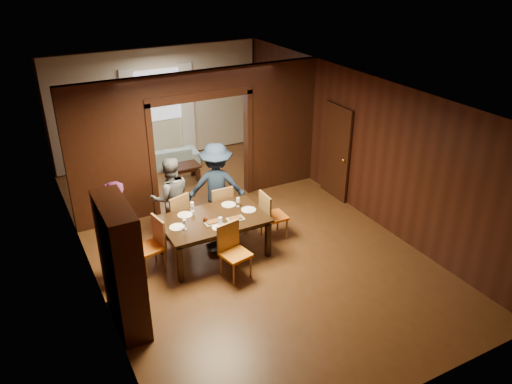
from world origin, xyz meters
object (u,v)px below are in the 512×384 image
hutch (121,266)px  chair_right (274,215)px  chair_far_r (219,207)px  chair_near (236,253)px  chair_left (149,246)px  dining_table (214,237)px  person_grey (171,198)px  sofa (162,158)px  chair_far_l (174,216)px  person_purple (116,233)px  coffee_table (183,173)px  person_navy (217,186)px

hutch → chair_right: bearing=18.8°
chair_far_r → hutch: 3.04m
chair_near → chair_left: bearing=132.8°
dining_table → chair_left: (-1.18, 0.08, 0.10)m
chair_left → dining_table: bearing=76.1°
dining_table → chair_near: chair_near is taller
person_grey → sofa: (0.88, 3.30, -0.55)m
chair_far_l → chair_near: bearing=87.0°
person_purple → sofa: (2.14, 4.26, -0.64)m
person_grey → chair_right: 1.99m
chair_near → person_grey: bearing=93.5°
sofa → coffee_table: bearing=104.3°
chair_near → hutch: hutch is taller
person_purple → dining_table: bearing=104.5°
sofa → hutch: 5.88m
dining_table → chair_far_r: chair_far_r is taller
coffee_table → chair_near: 4.13m
chair_far_l → chair_far_r: size_ratio=1.00×
coffee_table → chair_far_r: size_ratio=0.82×
person_navy → chair_far_l: size_ratio=1.81×
dining_table → hutch: 2.24m
person_navy → chair_far_l: bearing=28.1°
chair_right → hutch: (-3.14, -1.07, 0.52)m
dining_table → chair_left: 1.18m
chair_left → chair_near: same height
person_grey → chair_right: bearing=156.7°
sofa → chair_near: (-0.40, -5.11, 0.22)m
person_grey → chair_far_r: size_ratio=1.68×
chair_right → chair_far_r: same height
chair_left → chair_near: bearing=43.9°
person_purple → hutch: 1.11m
person_purple → coffee_table: 4.04m
chair_near → dining_table: bearing=81.4°
chair_far_r → hutch: size_ratio=0.48×
dining_table → chair_far_l: bearing=116.2°
chair_left → chair_far_l: same height
chair_right → dining_table: bearing=92.1°
hutch → chair_left: bearing=57.7°
dining_table → hutch: (-1.88, -1.04, 0.62)m
person_grey → chair_right: size_ratio=1.68×
chair_right → hutch: bearing=109.8°
sofa → chair_left: (-1.61, -4.23, 0.22)m
person_purple → chair_right: size_ratio=1.87×
dining_table → sofa: bearing=84.2°
sofa → chair_left: size_ratio=1.87×
dining_table → chair_left: bearing=176.3°
person_navy → chair_left: bearing=52.6°
sofa → chair_far_l: bearing=80.1°
person_grey → person_navy: size_ratio=0.93×
person_grey → hutch: size_ratio=0.82×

